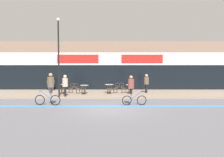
{
  "coord_description": "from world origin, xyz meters",
  "views": [
    {
      "loc": [
        0.2,
        -15.53,
        2.97
      ],
      "look_at": [
        0.18,
        5.94,
        1.48
      ],
      "focal_mm": 42.0,
      "sensor_mm": 36.0,
      "label": 1
    }
  ],
  "objects_px": {
    "cafe_chair_0_near": "(63,88)",
    "planter_pot": "(51,83)",
    "cafe_chair_1_side": "(77,88)",
    "cyclist_1": "(132,88)",
    "pedestrian_far_end": "(65,84)",
    "cafe_chair_3_side": "(123,87)",
    "cyclist_0": "(50,87)",
    "bistro_table_0": "(64,87)",
    "bistro_table_1": "(85,88)",
    "cafe_chair_2_near": "(109,88)",
    "cafe_chair_0_side": "(72,87)",
    "bistro_table_2": "(109,87)",
    "cafe_chair_1_near": "(84,88)",
    "pedestrian_near_end": "(147,82)",
    "cafe_chair_2_side": "(116,87)",
    "cafe_chair_3_near": "(131,88)",
    "bistro_table_3": "(130,87)",
    "lamp_post": "(59,52)"
  },
  "relations": [
    {
      "from": "bistro_table_0",
      "to": "cafe_chair_2_near",
      "type": "xyz_separation_m",
      "value": [
        3.9,
        -0.54,
        -0.04
      ]
    },
    {
      "from": "bistro_table_3",
      "to": "cafe_chair_2_side",
      "type": "xyz_separation_m",
      "value": [
        -1.19,
        -0.06,
        -0.01
      ]
    },
    {
      "from": "cyclist_0",
      "to": "cyclist_1",
      "type": "height_order",
      "value": "cyclist_0"
    },
    {
      "from": "bistro_table_0",
      "to": "cyclist_0",
      "type": "xyz_separation_m",
      "value": [
        0.04,
        -5.4,
        0.57
      ]
    },
    {
      "from": "bistro_table_2",
      "to": "cafe_chair_2_side",
      "type": "relative_size",
      "value": 0.85
    },
    {
      "from": "bistro_table_2",
      "to": "cafe_chair_1_near",
      "type": "height_order",
      "value": "cafe_chair_1_near"
    },
    {
      "from": "cafe_chair_1_side",
      "to": "cyclist_1",
      "type": "relative_size",
      "value": 0.46
    },
    {
      "from": "bistro_table_0",
      "to": "bistro_table_3",
      "type": "xyz_separation_m",
      "value": [
        5.7,
        0.16,
        -0.03
      ]
    },
    {
      "from": "bistro_table_2",
      "to": "cafe_chair_1_near",
      "type": "relative_size",
      "value": 0.85
    },
    {
      "from": "lamp_post",
      "to": "cyclist_1",
      "type": "distance_m",
      "value": 6.85
    },
    {
      "from": "bistro_table_2",
      "to": "cafe_chair_3_side",
      "type": "bearing_deg",
      "value": 4.15
    },
    {
      "from": "cafe_chair_0_near",
      "to": "cafe_chair_3_side",
      "type": "xyz_separation_m",
      "value": [
        5.07,
        0.79,
        0.0
      ]
    },
    {
      "from": "cafe_chair_0_near",
      "to": "planter_pot",
      "type": "relative_size",
      "value": 0.72
    },
    {
      "from": "bistro_table_0",
      "to": "cafe_chair_1_near",
      "type": "bearing_deg",
      "value": -27.15
    },
    {
      "from": "bistro_table_1",
      "to": "cafe_chair_2_side",
      "type": "relative_size",
      "value": 0.81
    },
    {
      "from": "pedestrian_near_end",
      "to": "pedestrian_far_end",
      "type": "height_order",
      "value": "pedestrian_far_end"
    },
    {
      "from": "planter_pot",
      "to": "pedestrian_near_end",
      "type": "bearing_deg",
      "value": -12.2
    },
    {
      "from": "cafe_chair_0_near",
      "to": "cyclist_0",
      "type": "height_order",
      "value": "cyclist_0"
    },
    {
      "from": "cafe_chair_2_side",
      "to": "pedestrian_near_end",
      "type": "bearing_deg",
      "value": 177.51
    },
    {
      "from": "cafe_chair_2_side",
      "to": "cafe_chair_2_near",
      "type": "bearing_deg",
      "value": 38.09
    },
    {
      "from": "lamp_post",
      "to": "cyclist_1",
      "type": "height_order",
      "value": "lamp_post"
    },
    {
      "from": "cafe_chair_3_side",
      "to": "planter_pot",
      "type": "height_order",
      "value": "planter_pot"
    },
    {
      "from": "bistro_table_3",
      "to": "pedestrian_near_end",
      "type": "distance_m",
      "value": 1.55
    },
    {
      "from": "cafe_chair_0_side",
      "to": "planter_pot",
      "type": "height_order",
      "value": "planter_pot"
    },
    {
      "from": "planter_pot",
      "to": "cafe_chair_1_side",
      "type": "bearing_deg",
      "value": -41.84
    },
    {
      "from": "cyclist_1",
      "to": "pedestrian_far_end",
      "type": "relative_size",
      "value": 1.16
    },
    {
      "from": "pedestrian_near_end",
      "to": "cafe_chair_3_side",
      "type": "bearing_deg",
      "value": 0.3
    },
    {
      "from": "cafe_chair_3_near",
      "to": "lamp_post",
      "type": "distance_m",
      "value": 6.65
    },
    {
      "from": "cafe_chair_2_near",
      "to": "cafe_chair_0_side",
      "type": "bearing_deg",
      "value": 72.35
    },
    {
      "from": "cafe_chair_1_side",
      "to": "cafe_chair_3_side",
      "type": "bearing_deg",
      "value": 5.09
    },
    {
      "from": "cafe_chair_0_side",
      "to": "cafe_chair_3_side",
      "type": "bearing_deg",
      "value": -176.32
    },
    {
      "from": "cafe_chair_3_near",
      "to": "cyclist_0",
      "type": "bearing_deg",
      "value": 131.61
    },
    {
      "from": "planter_pot",
      "to": "pedestrian_far_end",
      "type": "distance_m",
      "value": 4.77
    },
    {
      "from": "cafe_chair_1_side",
      "to": "cyclist_0",
      "type": "xyz_separation_m",
      "value": [
        -1.1,
        -5.12,
        0.61
      ]
    },
    {
      "from": "bistro_table_0",
      "to": "pedestrian_near_end",
      "type": "bearing_deg",
      "value": 2.75
    },
    {
      "from": "bistro_table_1",
      "to": "bistro_table_3",
      "type": "xyz_separation_m",
      "value": [
        3.93,
        0.43,
        -0.0
      ]
    },
    {
      "from": "cafe_chair_1_side",
      "to": "cyclist_0",
      "type": "height_order",
      "value": "cyclist_0"
    },
    {
      "from": "bistro_table_1",
      "to": "bistro_table_2",
      "type": "bearing_deg",
      "value": 9.61
    },
    {
      "from": "cafe_chair_0_near",
      "to": "cafe_chair_1_near",
      "type": "bearing_deg",
      "value": -103.5
    },
    {
      "from": "cafe_chair_0_side",
      "to": "cafe_chair_2_side",
      "type": "height_order",
      "value": "same"
    },
    {
      "from": "bistro_table_1",
      "to": "cyclist_1",
      "type": "relative_size",
      "value": 0.37
    },
    {
      "from": "bistro_table_3",
      "to": "pedestrian_far_end",
      "type": "distance_m",
      "value": 5.71
    },
    {
      "from": "cafe_chair_3_near",
      "to": "cafe_chair_2_near",
      "type": "bearing_deg",
      "value": 92.91
    },
    {
      "from": "cafe_chair_3_near",
      "to": "cafe_chair_3_side",
      "type": "relative_size",
      "value": 1.0
    },
    {
      "from": "cafe_chair_0_near",
      "to": "cyclist_0",
      "type": "xyz_separation_m",
      "value": [
        0.04,
        -4.77,
        0.61
      ]
    },
    {
      "from": "cyclist_1",
      "to": "pedestrian_near_end",
      "type": "distance_m",
      "value": 5.98
    },
    {
      "from": "cafe_chair_0_near",
      "to": "cafe_chair_3_side",
      "type": "height_order",
      "value": "same"
    },
    {
      "from": "cafe_chair_2_side",
      "to": "cafe_chair_1_side",
      "type": "bearing_deg",
      "value": -1.6
    },
    {
      "from": "bistro_table_0",
      "to": "bistro_table_1",
      "type": "height_order",
      "value": "bistro_table_0"
    },
    {
      "from": "cafe_chair_2_near",
      "to": "lamp_post",
      "type": "xyz_separation_m",
      "value": [
        -3.93,
        -1.56,
        2.97
      ]
    }
  ]
}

